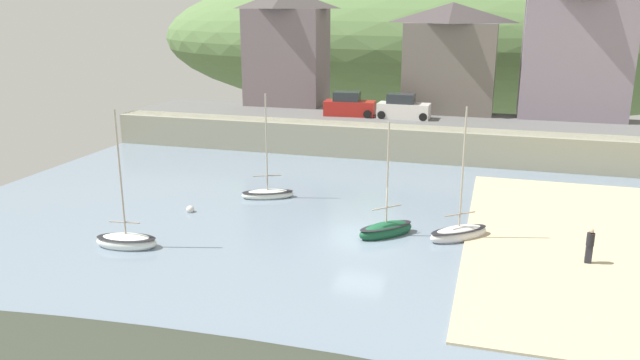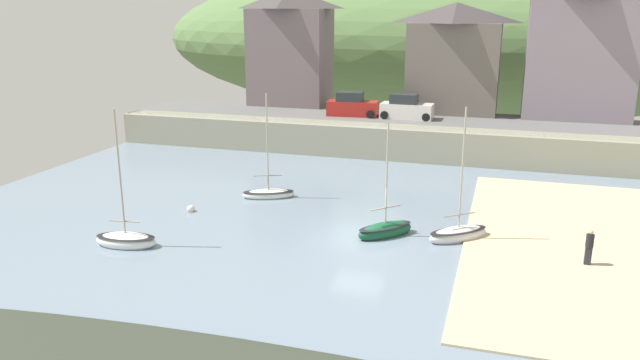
{
  "view_description": "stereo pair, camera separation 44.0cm",
  "coord_description": "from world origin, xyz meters",
  "px_view_note": "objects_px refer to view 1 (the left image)",
  "views": [
    {
      "loc": [
        6.11,
        -28.07,
        11.1
      ],
      "look_at": [
        -2.85,
        2.61,
        2.04
      ],
      "focal_mm": 34.64,
      "sensor_mm": 36.0,
      "label": 1
    },
    {
      "loc": [
        6.53,
        -27.95,
        11.1
      ],
      "look_at": [
        -2.85,
        2.61,
        2.04
      ],
      "focal_mm": 34.64,
      "sensor_mm": 36.0,
      "label": 2
    }
  ],
  "objects_px": {
    "dinghy_open_wooden": "(268,193)",
    "parked_car_near_slipway": "(349,106)",
    "waterfront_building_centre": "(450,57)",
    "waterfront_building_left": "(287,47)",
    "rowboat_small_beached": "(126,241)",
    "fishing_boat_green": "(459,233)",
    "parked_car_by_wall": "(403,108)",
    "sailboat_blue_trim": "(386,229)",
    "waterfront_building_right": "(577,45)",
    "mooring_buoy": "(190,210)",
    "person_on_slipway": "(590,244)"
  },
  "relations": [
    {
      "from": "waterfront_building_left",
      "to": "mooring_buoy",
      "type": "distance_m",
      "value": 25.24
    },
    {
      "from": "parked_car_by_wall",
      "to": "sailboat_blue_trim",
      "type": "bearing_deg",
      "value": -81.88
    },
    {
      "from": "waterfront_building_centre",
      "to": "fishing_boat_green",
      "type": "relative_size",
      "value": 1.32
    },
    {
      "from": "waterfront_building_centre",
      "to": "parked_car_near_slipway",
      "type": "relative_size",
      "value": 2.13
    },
    {
      "from": "waterfront_building_centre",
      "to": "parked_car_by_wall",
      "type": "height_order",
      "value": "waterfront_building_centre"
    },
    {
      "from": "dinghy_open_wooden",
      "to": "parked_car_near_slipway",
      "type": "height_order",
      "value": "dinghy_open_wooden"
    },
    {
      "from": "waterfront_building_right",
      "to": "dinghy_open_wooden",
      "type": "height_order",
      "value": "waterfront_building_right"
    },
    {
      "from": "fishing_boat_green",
      "to": "mooring_buoy",
      "type": "bearing_deg",
      "value": 139.92
    },
    {
      "from": "sailboat_blue_trim",
      "to": "rowboat_small_beached",
      "type": "relative_size",
      "value": 0.88
    },
    {
      "from": "waterfront_building_right",
      "to": "sailboat_blue_trim",
      "type": "distance_m",
      "value": 27.81
    },
    {
      "from": "waterfront_building_left",
      "to": "person_on_slipway",
      "type": "bearing_deg",
      "value": -48.12
    },
    {
      "from": "waterfront_building_centre",
      "to": "fishing_boat_green",
      "type": "xyz_separation_m",
      "value": [
        2.77,
        -24.02,
        -6.63
      ]
    },
    {
      "from": "waterfront_building_centre",
      "to": "waterfront_building_right",
      "type": "distance_m",
      "value": 9.78
    },
    {
      "from": "waterfront_building_right",
      "to": "fishing_boat_green",
      "type": "bearing_deg",
      "value": -106.1
    },
    {
      "from": "dinghy_open_wooden",
      "to": "mooring_buoy",
      "type": "distance_m",
      "value": 4.9
    },
    {
      "from": "person_on_slipway",
      "to": "mooring_buoy",
      "type": "relative_size",
      "value": 3.6
    },
    {
      "from": "waterfront_building_right",
      "to": "dinghy_open_wooden",
      "type": "bearing_deg",
      "value": -132.23
    },
    {
      "from": "parked_car_near_slipway",
      "to": "rowboat_small_beached",
      "type": "bearing_deg",
      "value": -105.11
    },
    {
      "from": "waterfront_building_left",
      "to": "waterfront_building_centre",
      "type": "xyz_separation_m",
      "value": [
        14.48,
        -0.0,
        -0.61
      ]
    },
    {
      "from": "person_on_slipway",
      "to": "parked_car_near_slipway",
      "type": "bearing_deg",
      "value": 127.24
    },
    {
      "from": "waterfront_building_left",
      "to": "rowboat_small_beached",
      "type": "bearing_deg",
      "value": -85.89
    },
    {
      "from": "waterfront_building_right",
      "to": "rowboat_small_beached",
      "type": "distance_m",
      "value": 37.66
    },
    {
      "from": "sailboat_blue_trim",
      "to": "parked_car_by_wall",
      "type": "height_order",
      "value": "sailboat_blue_trim"
    },
    {
      "from": "fishing_boat_green",
      "to": "person_on_slipway",
      "type": "bearing_deg",
      "value": -55.79
    },
    {
      "from": "waterfront_building_left",
      "to": "parked_car_by_wall",
      "type": "bearing_deg",
      "value": -21.61
    },
    {
      "from": "waterfront_building_centre",
      "to": "dinghy_open_wooden",
      "type": "bearing_deg",
      "value": -113.23
    },
    {
      "from": "sailboat_blue_trim",
      "to": "parked_car_by_wall",
      "type": "xyz_separation_m",
      "value": [
        -2.37,
        20.05,
        2.88
      ]
    },
    {
      "from": "mooring_buoy",
      "to": "waterfront_building_centre",
      "type": "bearing_deg",
      "value": 63.62
    },
    {
      "from": "fishing_boat_green",
      "to": "sailboat_blue_trim",
      "type": "bearing_deg",
      "value": 148.68
    },
    {
      "from": "waterfront_building_left",
      "to": "parked_car_near_slipway",
      "type": "xyz_separation_m",
      "value": [
        6.92,
        -4.5,
        -4.35
      ]
    },
    {
      "from": "waterfront_building_centre",
      "to": "parked_car_near_slipway",
      "type": "distance_m",
      "value": 9.56
    },
    {
      "from": "dinghy_open_wooden",
      "to": "rowboat_small_beached",
      "type": "bearing_deg",
      "value": -135.37
    },
    {
      "from": "fishing_boat_green",
      "to": "dinghy_open_wooden",
      "type": "bearing_deg",
      "value": 121.99
    },
    {
      "from": "fishing_boat_green",
      "to": "parked_car_by_wall",
      "type": "bearing_deg",
      "value": 66.84
    },
    {
      "from": "mooring_buoy",
      "to": "fishing_boat_green",
      "type": "bearing_deg",
      "value": -0.1
    },
    {
      "from": "sailboat_blue_trim",
      "to": "mooring_buoy",
      "type": "distance_m",
      "value": 11.16
    },
    {
      "from": "waterfront_building_centre",
      "to": "dinghy_open_wooden",
      "type": "relative_size",
      "value": 1.4
    },
    {
      "from": "fishing_boat_green",
      "to": "parked_car_by_wall",
      "type": "relative_size",
      "value": 1.63
    },
    {
      "from": "sailboat_blue_trim",
      "to": "rowboat_small_beached",
      "type": "xyz_separation_m",
      "value": [
        -11.61,
        -4.95,
        -0.01
      ]
    },
    {
      "from": "dinghy_open_wooden",
      "to": "person_on_slipway",
      "type": "relative_size",
      "value": 3.94
    },
    {
      "from": "waterfront_building_left",
      "to": "parked_car_near_slipway",
      "type": "distance_m",
      "value": 9.33
    },
    {
      "from": "waterfront_building_centre",
      "to": "mooring_buoy",
      "type": "height_order",
      "value": "waterfront_building_centre"
    },
    {
      "from": "rowboat_small_beached",
      "to": "parked_car_by_wall",
      "type": "bearing_deg",
      "value": 62.11
    },
    {
      "from": "waterfront_building_centre",
      "to": "fishing_boat_green",
      "type": "distance_m",
      "value": 25.07
    },
    {
      "from": "waterfront_building_right",
      "to": "rowboat_small_beached",
      "type": "relative_size",
      "value": 1.66
    },
    {
      "from": "parked_car_by_wall",
      "to": "waterfront_building_left",
      "type": "bearing_deg",
      "value": 159.78
    },
    {
      "from": "waterfront_building_left",
      "to": "sailboat_blue_trim",
      "type": "bearing_deg",
      "value": -60.79
    },
    {
      "from": "sailboat_blue_trim",
      "to": "mooring_buoy",
      "type": "relative_size",
      "value": 13.35
    },
    {
      "from": "waterfront_building_centre",
      "to": "parked_car_by_wall",
      "type": "relative_size",
      "value": 2.16
    },
    {
      "from": "waterfront_building_left",
      "to": "mooring_buoy",
      "type": "relative_size",
      "value": 22.59
    }
  ]
}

